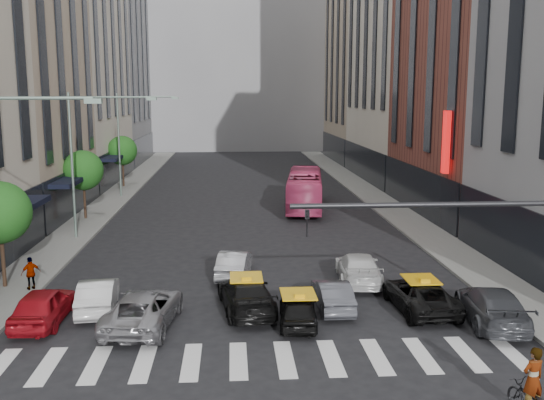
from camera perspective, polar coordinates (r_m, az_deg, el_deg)
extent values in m
plane|color=black|center=(20.12, -0.15, -16.57)|extent=(160.00, 160.00, 0.00)
cube|color=slate|center=(49.89, -15.76, -0.82)|extent=(3.00, 96.00, 0.15)
cube|color=slate|center=(50.42, 10.74, -0.51)|extent=(3.00, 96.00, 0.15)
cube|color=tan|center=(48.74, -23.41, 12.60)|extent=(8.00, 16.00, 24.00)
cube|color=beige|center=(66.55, -18.44, 17.13)|extent=(8.00, 20.00, 36.00)
cube|color=gray|center=(84.71, -15.06, 13.56)|extent=(8.00, 18.00, 30.00)
cube|color=brown|center=(48.70, 18.63, 14.07)|extent=(8.00, 18.00, 26.00)
cube|color=tan|center=(85.11, 8.69, 13.08)|extent=(8.00, 18.00, 28.00)
cube|color=gray|center=(103.40, -3.32, 14.79)|extent=(30.00, 10.00, 36.00)
cylinder|color=black|center=(30.80, -24.02, -4.62)|extent=(0.18, 0.18, 3.15)
cylinder|color=black|center=(45.83, -17.23, 0.29)|extent=(0.18, 0.18, 3.15)
sphere|color=#174313|center=(45.57, -17.36, 2.69)|extent=(2.88, 2.88, 2.88)
cylinder|color=black|center=(61.36, -13.84, 2.75)|extent=(0.18, 0.18, 3.15)
sphere|color=#174313|center=(61.16, -13.91, 4.55)|extent=(2.88, 2.88, 2.88)
cylinder|color=gray|center=(23.19, -22.59, 8.84)|extent=(5.00, 0.12, 0.12)
cube|color=gray|center=(22.52, -16.47, 8.93)|extent=(0.60, 0.25, 0.18)
cylinder|color=gray|center=(39.48, -18.30, 3.06)|extent=(0.16, 0.16, 9.00)
cylinder|color=gray|center=(38.70, -15.00, 9.33)|extent=(5.00, 0.12, 0.12)
cube|color=gray|center=(38.30, -11.27, 9.32)|extent=(0.60, 0.25, 0.18)
cylinder|color=gray|center=(55.05, -14.20, 5.02)|extent=(0.16, 0.16, 9.00)
cylinder|color=gray|center=(54.49, -11.77, 9.49)|extent=(5.00, 0.12, 0.12)
cube|color=gray|center=(54.21, -9.11, 9.46)|extent=(0.60, 0.25, 0.18)
cylinder|color=black|center=(18.52, 17.28, -0.40)|extent=(10.00, 0.16, 0.16)
imported|color=black|center=(17.51, 3.32, -2.20)|extent=(0.13, 0.16, 0.80)
cube|color=red|center=(40.52, 16.07, 5.25)|extent=(0.30, 0.70, 4.00)
imported|color=maroon|center=(25.97, -20.71, -9.28)|extent=(1.83, 4.33, 1.46)
imported|color=#BABABA|center=(26.75, -16.07, -8.57)|extent=(1.88, 4.29, 1.37)
imported|color=gray|center=(24.56, -12.00, -9.98)|extent=(2.99, 5.42, 1.44)
imported|color=black|center=(25.67, -2.43, -8.87)|extent=(2.66, 5.21, 1.45)
imported|color=black|center=(24.26, 2.47, -10.26)|extent=(1.74, 3.74, 1.24)
imported|color=#45474E|center=(26.04, 5.71, -8.86)|extent=(1.38, 3.84, 1.26)
imported|color=black|center=(26.49, 13.77, -8.68)|extent=(2.45, 4.91, 1.34)
imported|color=#3B3E43|center=(25.84, 20.01, -9.33)|extent=(2.72, 5.28, 1.46)
imported|color=#ABACB1|center=(30.44, -3.56, -5.99)|extent=(1.96, 4.23, 1.34)
imported|color=silver|center=(29.79, 8.13, -6.34)|extent=(2.45, 5.07, 1.42)
imported|color=#C13866|center=(48.36, 3.10, 0.97)|extent=(4.03, 11.29, 3.08)
imported|color=gray|center=(18.66, 23.51, -13.10)|extent=(0.77, 0.61, 1.86)
imported|color=gray|center=(30.05, -21.75, -6.41)|extent=(0.94, 0.83, 1.52)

